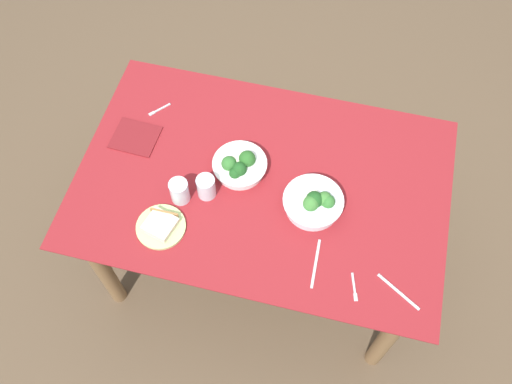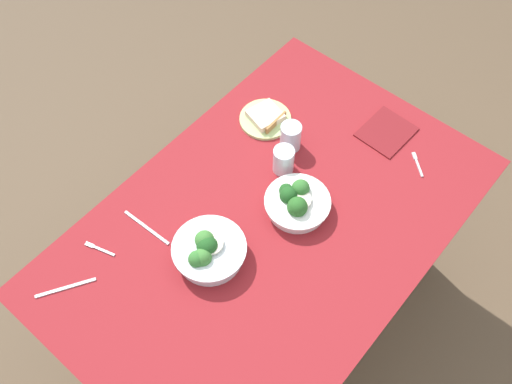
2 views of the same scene
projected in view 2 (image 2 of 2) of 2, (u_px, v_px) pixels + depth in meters
ground_plane at (267, 310)px, 2.52m from camera, size 6.00×6.00×0.00m
dining_table at (269, 239)px, 2.00m from camera, size 1.45×0.95×0.73m
broccoli_bowl_far at (208, 251)px, 1.81m from camera, size 0.23×0.23×0.10m
broccoli_bowl_near at (296, 202)px, 1.91m from camera, size 0.22×0.22×0.09m
bread_side_plate at (266, 118)px, 2.13m from camera, size 0.19×0.19×0.04m
water_glass_center at (284, 160)px, 1.98m from camera, size 0.07×0.07×0.10m
water_glass_side at (291, 137)px, 2.03m from camera, size 0.07×0.07×0.10m
fork_by_far_bowl at (417, 163)px, 2.03m from camera, size 0.08×0.09×0.00m
fork_by_near_bowl at (99, 249)px, 1.85m from camera, size 0.04×0.10×0.00m
table_knife_left at (147, 228)px, 1.89m from camera, size 0.02×0.19×0.00m
table_knife_right at (66, 288)px, 1.78m from camera, size 0.16×0.10×0.00m
napkin_folded_upper at (386, 132)px, 2.11m from camera, size 0.19×0.16×0.01m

